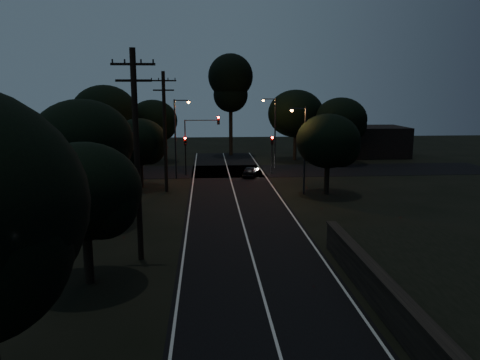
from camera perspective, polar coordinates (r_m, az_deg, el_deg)
road_surface at (r=41.39m, az=-0.72°, el=-1.51°), size 60.00×70.00×0.03m
utility_pole_mid at (r=24.69m, az=-12.48°, el=3.21°), size 2.20×0.30×11.00m
utility_pole_far at (r=41.51m, az=-9.15°, el=6.04°), size 2.20×0.30×10.50m
tree_left_b at (r=22.27m, az=-18.08°, el=-1.60°), size 5.24×5.24×6.66m
tree_left_c at (r=32.25m, az=-18.27°, el=4.12°), size 6.64×6.64×8.38m
tree_left_d at (r=43.78m, az=-11.93°, el=4.42°), size 5.04×5.04×6.39m
tree_far_nw at (r=59.56m, az=-10.38°, el=6.99°), size 6.10×6.10×7.72m
tree_far_w at (r=56.28m, az=-15.92°, el=7.72°), size 7.44×7.44×9.49m
tree_far_ne at (r=60.30m, az=7.06°, el=7.89°), size 7.08×7.08×8.95m
tree_far_e at (r=58.63m, az=12.42°, el=7.05°), size 6.33×6.33×8.03m
tree_right_a at (r=40.77m, az=10.98°, el=4.51°), size 5.47×5.47×6.96m
tall_pine at (r=64.31m, az=-1.15°, el=11.80°), size 6.03×6.03×13.70m
building_left at (r=64.04m, az=-20.14°, el=4.25°), size 10.00×8.00×4.40m
building_right at (r=66.50m, az=15.60°, el=4.57°), size 9.00×7.00×4.00m
signal_left at (r=49.63m, az=-6.67°, el=3.82°), size 0.28×0.35×4.10m
signal_right at (r=50.08m, az=3.93°, el=3.93°), size 0.28×0.35×4.10m
signal_mast at (r=49.42m, az=-4.75°, el=5.58°), size 3.70×0.35×6.25m
streetlight_a at (r=47.50m, az=-7.68°, el=5.66°), size 1.66×0.26×8.00m
streetlight_b at (r=53.95m, az=4.10°, el=6.36°), size 1.66×0.26×8.00m
streetlight_c at (r=40.34m, az=7.68°, el=4.32°), size 1.46×0.26×7.50m
car at (r=48.75m, az=1.24°, el=1.04°), size 2.01×3.41×1.09m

